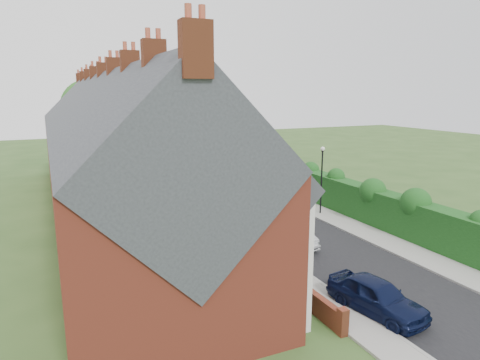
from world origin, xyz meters
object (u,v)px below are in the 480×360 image
object	(u,v)px
car_white	(230,203)
car_red	(191,177)
car_green	(205,188)
horse	(229,182)
car_silver_a	(285,233)
horse_cart	(220,175)
lamppost	(322,172)
car_silver_b	(275,225)
car_grey	(165,161)
car_beige	(181,167)
car_navy	(376,296)

from	to	relation	value
car_white	car_red	world-z (taller)	car_white
car_green	horse	xyz separation A→B (m)	(2.84, 1.44, 0.01)
car_silver_a	car_green	distance (m)	13.20
car_white	horse_cart	bearing A→B (deg)	68.05
lamppost	car_silver_a	distance (m)	7.84
lamppost	car_green	bearing A→B (deg)	125.44
car_silver_b	car_white	bearing A→B (deg)	100.53
car_white	horse	xyz separation A→B (m)	(2.72, 6.68, 0.05)
car_silver_a	car_grey	distance (m)	30.08
car_red	car_beige	world-z (taller)	car_beige
car_silver_b	horse_cart	distance (m)	14.86
lamppost	horse_cart	world-z (taller)	lamppost
car_navy	car_beige	size ratio (longest dim) A/B	0.80
car_silver_a	horse_cart	world-z (taller)	horse_cart
car_navy	horse	bearing A→B (deg)	72.40
car_green	car_grey	world-z (taller)	car_green
car_grey	car_silver_b	bearing A→B (deg)	-77.11
lamppost	car_beige	distance (m)	20.58
car_beige	horse	bearing A→B (deg)	-68.06
car_red	horse	world-z (taller)	horse
lamppost	car_red	distance (m)	15.47
car_navy	car_green	size ratio (longest dim) A/B	0.95
car_grey	horse	bearing A→B (deg)	-69.46
car_white	horse_cart	distance (m)	9.16
car_beige	car_grey	distance (m)	5.69
horse	horse_cart	bearing A→B (deg)	-107.38
car_navy	car_white	size ratio (longest dim) A/B	0.85
car_navy	car_grey	size ratio (longest dim) A/B	0.95
car_navy	horse	world-z (taller)	horse
lamppost	car_silver_a	world-z (taller)	lamppost
car_navy	car_white	distance (m)	16.56
car_navy	car_white	xyz separation A→B (m)	(0.41, 16.56, 0.00)
car_white	horse_cart	world-z (taller)	horse_cart
lamppost	horse_cart	xyz separation A→B (m)	(-3.28, 12.10, -2.13)
car_silver_a	horse	world-z (taller)	horse
lamppost	horse_cart	bearing A→B (deg)	105.15
car_white	car_grey	size ratio (longest dim) A/B	1.12
car_silver_b	car_grey	size ratio (longest dim) A/B	1.01
car_navy	horse	xyz separation A→B (m)	(3.12, 23.23, 0.05)
horse	car_white	bearing A→B (deg)	50.48
car_green	car_beige	bearing A→B (deg)	90.28
car_red	horse_cart	world-z (taller)	horse_cart
car_white	car_navy	bearing A→B (deg)	-96.08
car_grey	car_green	bearing A→B (deg)	-79.71
lamppost	car_red	world-z (taller)	lamppost
car_silver_b	car_beige	xyz separation A→B (m)	(0.39, 22.40, 0.11)
car_silver_a	car_grey	world-z (taller)	car_silver_a
car_silver_b	car_red	distance (m)	16.80
horse	car_silver_a	bearing A→B (deg)	62.80
car_beige	car_silver_b	bearing A→B (deg)	-79.06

